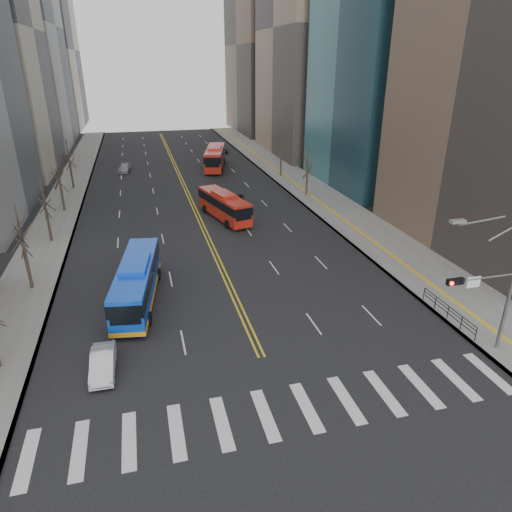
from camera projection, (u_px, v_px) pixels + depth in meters
ground at (286, 411)px, 24.76m from camera, size 220.00×220.00×0.00m
sidewalk_right at (304, 186)px, 68.77m from camera, size 7.00×130.00×0.15m
sidewalk_left at (64, 202)px, 60.91m from camera, size 5.00×130.00×0.15m
crosswalk at (286, 411)px, 24.76m from camera, size 26.70×4.00×0.01m
centerline at (181, 178)px, 73.64m from camera, size 0.55×100.00×0.01m
office_towers at (164, 18)px, 76.20m from camera, size 83.00×134.00×58.00m
signal_mast at (493, 286)px, 27.79m from camera, size 5.37×0.37×9.39m
pedestrian_railing at (448, 310)px, 33.07m from camera, size 0.06×6.06×1.02m
street_trees at (133, 181)px, 51.88m from camera, size 35.20×47.20×7.60m
blue_bus at (137, 281)px, 35.38m from camera, size 4.15×11.82×3.38m
red_bus_near at (224, 204)px, 53.97m from camera, size 4.77×10.40×3.24m
red_bus_far at (215, 156)px, 79.19m from camera, size 5.65×12.46×3.83m
car_white at (103, 363)px, 27.59m from camera, size 1.45×3.99×1.31m
car_dark_mid at (236, 201)px, 59.00m from camera, size 3.33×4.71×1.49m
car_silver at (124, 168)px, 77.07m from camera, size 2.56×4.64×1.27m
car_dark_far at (220, 150)px, 93.21m from camera, size 3.09×4.59×1.17m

